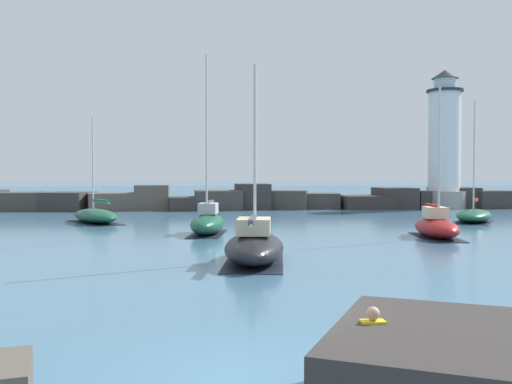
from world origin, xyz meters
TOP-DOWN VIEW (x-y plane):
  - ground_plane at (0.00, 0.00)m, footprint 600.00×600.00m
  - open_sea_beyond at (0.00, 108.24)m, footprint 400.00×116.00m
  - breakwater_jetty at (1.33, 48.38)m, footprint 61.35×6.42m
  - lighthouse at (25.13, 47.58)m, footprint 4.40×4.40m
  - sailboat_moored_1 at (12.69, 21.11)m, footprint 2.87×5.71m
  - sailboat_moored_3 at (19.82, 30.72)m, footprint 5.03×5.99m
  - sailboat_moored_4 at (-0.11, 24.30)m, footprint 2.72×5.58m
  - sailboat_moored_6 at (-8.14, 33.15)m, footprint 5.15×6.98m
  - sailboat_moored_7 at (1.51, 13.16)m, footprint 3.26×6.44m
  - person_on_rocks at (1.77, -1.43)m, footprint 0.36×0.22m

SIDE VIEW (x-z plane):
  - ground_plane at x=0.00m, z-range 0.00..0.00m
  - open_sea_beyond at x=0.00m, z-range 0.00..0.01m
  - sailboat_moored_3 at x=19.82m, z-range -3.97..5.00m
  - sailboat_moored_6 at x=-8.14m, z-range -3.36..4.41m
  - sailboat_moored_1 at x=12.69m, z-range -3.54..4.83m
  - sailboat_moored_7 at x=1.51m, z-range -3.36..4.71m
  - sailboat_moored_4 at x=-0.11m, z-range -4.56..6.00m
  - person_on_rocks at x=1.77m, z-range 0.08..1.66m
  - breakwater_jetty at x=1.33m, z-range -0.30..2.29m
  - lighthouse at x=25.13m, z-range -0.92..13.52m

